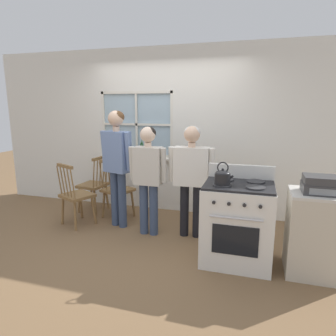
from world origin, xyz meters
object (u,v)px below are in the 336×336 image
(stove, at_px, (237,222))
(side_counter, at_px, (315,234))
(stereo, at_px, (320,185))
(chair_by_window, at_px, (76,196))
(kettle, at_px, (223,177))
(person_elderly_left, at_px, (117,157))
(chair_near_wall, at_px, (117,191))
(person_teen_center, at_px, (148,170))
(person_adult_right, at_px, (191,170))
(chair_center_cluster, at_px, (94,186))
(potted_plant, at_px, (142,151))

(stove, relative_size, side_counter, 1.20)
(stereo, bearing_deg, chair_by_window, 171.53)
(kettle, bearing_deg, person_elderly_left, 156.40)
(chair_by_window, relative_size, chair_near_wall, 1.00)
(person_teen_center, height_order, person_adult_right, person_adult_right)
(chair_by_window, height_order, stove, stove)
(chair_center_cluster, relative_size, stove, 0.88)
(kettle, bearing_deg, chair_center_cluster, 152.93)
(potted_plant, bearing_deg, stove, -39.21)
(chair_by_window, relative_size, person_teen_center, 0.63)
(person_teen_center, bearing_deg, stove, -19.25)
(chair_by_window, height_order, side_counter, chair_by_window)
(stove, height_order, kettle, kettle)
(kettle, xyz_separation_m, potted_plant, (-1.53, 1.52, -0.01))
(chair_near_wall, relative_size, person_teen_center, 0.63)
(chair_center_cluster, height_order, stove, stove)
(person_adult_right, xyz_separation_m, side_counter, (1.45, -0.55, -0.48))
(person_elderly_left, xyz_separation_m, side_counter, (2.55, -0.59, -0.60))
(person_teen_center, bearing_deg, chair_near_wall, 147.07)
(chair_near_wall, height_order, person_teen_center, person_teen_center)
(chair_center_cluster, bearing_deg, chair_near_wall, 78.21)
(chair_by_window, xyz_separation_m, person_elderly_left, (0.63, 0.14, 0.60))
(potted_plant, relative_size, stereo, 0.93)
(side_counter, xyz_separation_m, stereo, (0.00, -0.02, 0.54))
(chair_by_window, distance_m, potted_plant, 1.31)
(stereo, bearing_deg, potted_plant, 150.02)
(kettle, relative_size, side_counter, 0.27)
(chair_by_window, height_order, person_elderly_left, person_elderly_left)
(chair_near_wall, height_order, potted_plant, potted_plant)
(kettle, distance_m, stereo, 0.98)
(chair_center_cluster, distance_m, potted_plant, 1.00)
(chair_center_cluster, distance_m, kettle, 2.61)
(chair_by_window, distance_m, chair_near_wall, 0.63)
(potted_plant, bearing_deg, chair_by_window, -124.93)
(person_adult_right, distance_m, side_counter, 1.62)
(potted_plant, bearing_deg, stereo, -29.98)
(potted_plant, xyz_separation_m, side_counter, (2.50, -1.42, -0.56))
(chair_near_wall, height_order, side_counter, chair_near_wall)
(person_elderly_left, relative_size, person_adult_right, 1.13)
(stove, distance_m, kettle, 0.59)
(person_adult_right, bearing_deg, chair_center_cluster, 161.46)
(chair_by_window, relative_size, potted_plant, 3.02)
(person_adult_right, bearing_deg, potted_plant, 137.72)
(person_elderly_left, bearing_deg, chair_by_window, -150.59)
(person_elderly_left, distance_m, person_adult_right, 1.11)
(chair_center_cluster, bearing_deg, kettle, 68.90)
(side_counter, distance_m, stereo, 0.54)
(person_teen_center, height_order, side_counter, person_teen_center)
(person_elderly_left, bearing_deg, person_teen_center, 1.64)
(chair_center_cluster, bearing_deg, person_elderly_left, 61.69)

